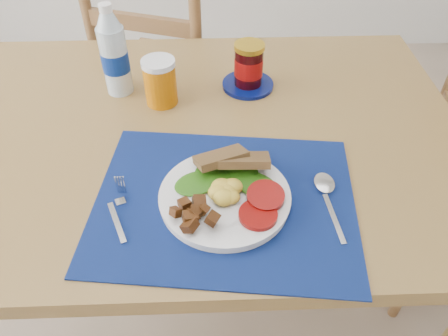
% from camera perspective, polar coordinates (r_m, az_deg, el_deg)
% --- Properties ---
extents(table, '(1.40, 0.90, 0.75)m').
position_cam_1_polar(table, '(1.10, -6.68, 1.67)').
color(table, brown).
rests_on(table, ground).
extents(chair_far, '(0.56, 0.54, 1.20)m').
position_cam_1_polar(chair_far, '(1.69, -8.43, 15.12)').
color(chair_far, brown).
rests_on(chair_far, ground).
extents(placemat, '(0.55, 0.46, 0.00)m').
position_cam_1_polar(placemat, '(0.87, 0.10, -4.32)').
color(placemat, black).
rests_on(placemat, table).
extents(breakfast_plate, '(0.26, 0.26, 0.06)m').
position_cam_1_polar(breakfast_plate, '(0.85, -0.23, -3.62)').
color(breakfast_plate, silver).
rests_on(breakfast_plate, placemat).
extents(fork, '(0.05, 0.15, 0.00)m').
position_cam_1_polar(fork, '(0.87, -13.53, -5.22)').
color(fork, '#B2B5BA').
rests_on(fork, placemat).
extents(spoon, '(0.04, 0.18, 0.01)m').
position_cam_1_polar(spoon, '(0.90, 13.30, -3.30)').
color(spoon, '#B2B5BA').
rests_on(spoon, placemat).
extents(water_bottle, '(0.07, 0.07, 0.23)m').
position_cam_1_polar(water_bottle, '(1.15, -14.13, 14.08)').
color(water_bottle, '#ADBFCC').
rests_on(water_bottle, table).
extents(juice_glass, '(0.08, 0.08, 0.11)m').
position_cam_1_polar(juice_glass, '(1.11, -8.32, 10.93)').
color(juice_glass, '#B15D04').
rests_on(juice_glass, table).
extents(jam_on_saucer, '(0.14, 0.14, 0.12)m').
position_cam_1_polar(jam_on_saucer, '(1.16, 3.22, 12.86)').
color(jam_on_saucer, '#050F52').
rests_on(jam_on_saucer, table).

